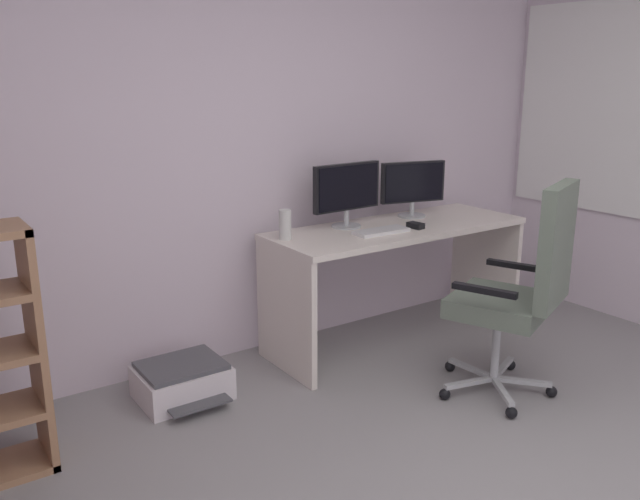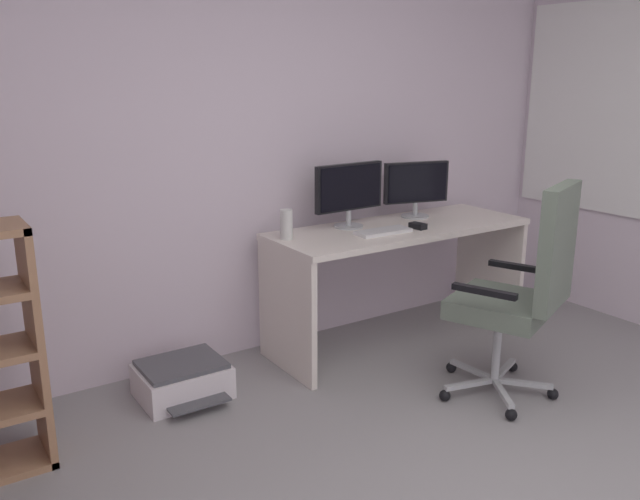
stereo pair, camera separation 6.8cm
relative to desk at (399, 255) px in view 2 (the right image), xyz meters
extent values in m
cube|color=silver|center=(-0.89, 0.45, 0.80)|extent=(4.90, 0.10, 2.73)
cube|color=white|center=(1.55, -0.43, 0.86)|extent=(0.01, 1.47, 1.33)
cube|color=white|center=(1.54, -0.43, 0.86)|extent=(0.02, 1.55, 1.41)
cube|color=silver|center=(0.00, 0.00, 0.17)|extent=(1.67, 0.61, 0.04)
cube|color=silver|center=(-0.82, 0.00, -0.21)|extent=(0.04, 0.58, 0.72)
cube|color=silver|center=(0.82, 0.00, -0.21)|extent=(0.04, 0.58, 0.72)
cylinder|color=#B2B5B7|center=(-0.29, 0.15, 0.19)|extent=(0.18, 0.18, 0.01)
cylinder|color=#B2B5B7|center=(-0.29, 0.15, 0.25)|extent=(0.03, 0.03, 0.11)
cube|color=black|center=(-0.29, 0.15, 0.44)|extent=(0.48, 0.06, 0.28)
cube|color=black|center=(-0.28, 0.12, 0.44)|extent=(0.45, 0.03, 0.26)
cylinder|color=#B2B5B7|center=(0.25, 0.15, 0.19)|extent=(0.18, 0.18, 0.01)
cylinder|color=#B2B5B7|center=(0.25, 0.15, 0.25)|extent=(0.03, 0.03, 0.10)
cube|color=black|center=(0.25, 0.15, 0.42)|extent=(0.44, 0.14, 0.26)
cube|color=black|center=(0.24, 0.12, 0.42)|extent=(0.40, 0.11, 0.24)
cube|color=silver|center=(-0.21, -0.09, 0.20)|extent=(0.34, 0.14, 0.02)
cube|color=black|center=(0.04, -0.12, 0.21)|extent=(0.07, 0.11, 0.03)
cylinder|color=silver|center=(-0.75, 0.10, 0.27)|extent=(0.07, 0.07, 0.17)
cube|color=#B7BABC|center=(0.12, -0.78, -0.49)|extent=(0.29, 0.14, 0.02)
sphere|color=black|center=(0.26, -0.73, -0.53)|extent=(0.06, 0.06, 0.06)
cube|color=#B7BABC|center=(-0.03, -0.69, -0.49)|extent=(0.05, 0.30, 0.02)
sphere|color=black|center=(-0.04, -0.54, -0.53)|extent=(0.06, 0.06, 0.06)
cube|color=#B7BABC|center=(-0.17, -0.80, -0.49)|extent=(0.30, 0.10, 0.02)
sphere|color=black|center=(-0.31, -0.77, -0.53)|extent=(0.06, 0.06, 0.06)
cube|color=#B7BABC|center=(-0.10, -0.97, -0.49)|extent=(0.19, 0.27, 0.02)
sphere|color=black|center=(-0.18, -1.09, -0.53)|extent=(0.06, 0.06, 0.06)
cube|color=#B7BABC|center=(0.08, -0.95, -0.49)|extent=(0.22, 0.25, 0.02)
sphere|color=black|center=(0.17, -1.07, -0.53)|extent=(0.06, 0.06, 0.06)
cylinder|color=#B7BABC|center=(-0.02, -0.84, -0.31)|extent=(0.04, 0.04, 0.37)
cube|color=#606C5D|center=(-0.02, -0.84, -0.07)|extent=(0.60, 0.60, 0.10)
cube|color=#606C5D|center=(0.08, -1.08, 0.28)|extent=(0.42, 0.23, 0.61)
cube|color=black|center=(-0.25, -0.93, 0.08)|extent=(0.16, 0.31, 0.03)
cube|color=black|center=(0.21, -0.74, 0.08)|extent=(0.16, 0.31, 0.03)
cube|color=#A37451|center=(-2.15, -0.16, -0.03)|extent=(0.03, 0.29, 1.07)
cube|color=white|center=(-1.44, 0.04, -0.48)|extent=(0.45, 0.36, 0.17)
cube|color=#4C4C51|center=(-1.44, 0.04, -0.38)|extent=(0.42, 0.33, 0.02)
cube|color=#4C4C51|center=(-1.44, -0.18, -0.51)|extent=(0.32, 0.10, 0.01)
camera|label=1|loc=(-2.63, -2.97, 1.09)|focal=36.86mm
camera|label=2|loc=(-2.57, -3.01, 1.09)|focal=36.86mm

